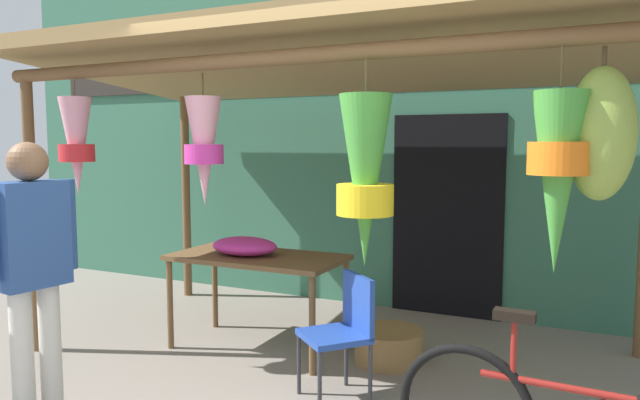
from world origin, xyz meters
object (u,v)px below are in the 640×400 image
(display_table, at_px, (257,265))
(customer_foreground, at_px, (32,258))
(wicker_basket_spare, at_px, (389,346))
(flower_heap_on_table, at_px, (245,246))
(folding_chair, at_px, (344,325))

(display_table, bearing_deg, customer_foreground, -107.72)
(wicker_basket_spare, bearing_deg, flower_heap_on_table, -169.52)
(wicker_basket_spare, height_order, customer_foreground, customer_foreground)
(customer_foreground, bearing_deg, flower_heap_on_table, 74.48)
(wicker_basket_spare, xyz_separation_m, customer_foreground, (-1.64, -1.87, 0.89))
(flower_heap_on_table, height_order, customer_foreground, customer_foreground)
(display_table, xyz_separation_m, folding_chair, (1.03, -0.58, -0.21))
(display_table, distance_m, wicker_basket_spare, 1.25)
(display_table, relative_size, folding_chair, 1.70)
(folding_chair, bearing_deg, flower_heap_on_table, 154.48)
(folding_chair, relative_size, customer_foreground, 0.49)
(wicker_basket_spare, bearing_deg, display_table, -171.20)
(folding_chair, xyz_separation_m, wicker_basket_spare, (0.06, 0.75, -0.37))
(display_table, relative_size, flower_heap_on_table, 2.48)
(display_table, bearing_deg, folding_chair, -29.40)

